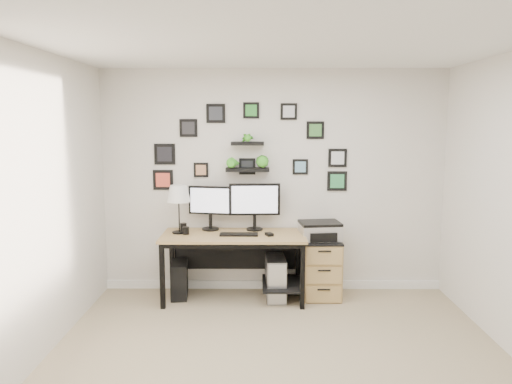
{
  "coord_description": "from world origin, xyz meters",
  "views": [
    {
      "loc": [
        -0.17,
        -3.81,
        2.01
      ],
      "look_at": [
        -0.2,
        1.83,
        1.2
      ],
      "focal_mm": 35.0,
      "sensor_mm": 36.0,
      "label": 1
    }
  ],
  "objects_px": {
    "table_lamp": "(179,195)",
    "printer": "(320,231)",
    "desk": "(237,244)",
    "mug": "(186,231)",
    "pc_tower_black": "(179,279)",
    "pc_tower_grey": "(276,278)",
    "monitor_left": "(210,204)",
    "monitor_right": "(255,203)",
    "file_cabinet": "(321,268)"
  },
  "relations": [
    {
      "from": "pc_tower_black",
      "to": "pc_tower_grey",
      "type": "height_order",
      "value": "pc_tower_grey"
    },
    {
      "from": "file_cabinet",
      "to": "printer",
      "type": "height_order",
      "value": "printer"
    },
    {
      "from": "mug",
      "to": "printer",
      "type": "height_order",
      "value": "printer"
    },
    {
      "from": "monitor_right",
      "to": "pc_tower_grey",
      "type": "bearing_deg",
      "value": -38.91
    },
    {
      "from": "mug",
      "to": "file_cabinet",
      "type": "height_order",
      "value": "mug"
    },
    {
      "from": "file_cabinet",
      "to": "printer",
      "type": "distance_m",
      "value": 0.44
    },
    {
      "from": "monitor_right",
      "to": "printer",
      "type": "distance_m",
      "value": 0.81
    },
    {
      "from": "mug",
      "to": "pc_tower_black",
      "type": "distance_m",
      "value": 0.6
    },
    {
      "from": "printer",
      "to": "mug",
      "type": "bearing_deg",
      "value": -176.4
    },
    {
      "from": "desk",
      "to": "table_lamp",
      "type": "relative_size",
      "value": 2.95
    },
    {
      "from": "desk",
      "to": "pc_tower_grey",
      "type": "height_order",
      "value": "desk"
    },
    {
      "from": "monitor_right",
      "to": "pc_tower_grey",
      "type": "distance_m",
      "value": 0.89
    },
    {
      "from": "file_cabinet",
      "to": "mug",
      "type": "bearing_deg",
      "value": -176.41
    },
    {
      "from": "table_lamp",
      "to": "mug",
      "type": "distance_m",
      "value": 0.41
    },
    {
      "from": "monitor_left",
      "to": "pc_tower_black",
      "type": "height_order",
      "value": "monitor_left"
    },
    {
      "from": "pc_tower_grey",
      "to": "mug",
      "type": "bearing_deg",
      "value": -178.48
    },
    {
      "from": "desk",
      "to": "monitor_right",
      "type": "xyz_separation_m",
      "value": [
        0.2,
        0.18,
        0.45
      ]
    },
    {
      "from": "monitor_left",
      "to": "table_lamp",
      "type": "xyz_separation_m",
      "value": [
        -0.34,
        -0.15,
        0.14
      ]
    },
    {
      "from": "monitor_left",
      "to": "mug",
      "type": "height_order",
      "value": "monitor_left"
    },
    {
      "from": "table_lamp",
      "to": "pc_tower_grey",
      "type": "height_order",
      "value": "table_lamp"
    },
    {
      "from": "desk",
      "to": "file_cabinet",
      "type": "height_order",
      "value": "desk"
    },
    {
      "from": "desk",
      "to": "monitor_left",
      "type": "relative_size",
      "value": 3.12
    },
    {
      "from": "printer",
      "to": "file_cabinet",
      "type": "bearing_deg",
      "value": 3.06
    },
    {
      "from": "desk",
      "to": "pc_tower_grey",
      "type": "distance_m",
      "value": 0.58
    },
    {
      "from": "table_lamp",
      "to": "mug",
      "type": "bearing_deg",
      "value": -40.84
    },
    {
      "from": "monitor_left",
      "to": "file_cabinet",
      "type": "xyz_separation_m",
      "value": [
        1.28,
        -0.13,
        -0.72
      ]
    },
    {
      "from": "printer",
      "to": "pc_tower_grey",
      "type": "bearing_deg",
      "value": -172.27
    },
    {
      "from": "monitor_left",
      "to": "monitor_right",
      "type": "bearing_deg",
      "value": -0.83
    },
    {
      "from": "desk",
      "to": "monitor_left",
      "type": "distance_m",
      "value": 0.56
    },
    {
      "from": "printer",
      "to": "pc_tower_black",
      "type": "bearing_deg",
      "value": -179.34
    },
    {
      "from": "desk",
      "to": "pc_tower_black",
      "type": "height_order",
      "value": "desk"
    },
    {
      "from": "pc_tower_black",
      "to": "file_cabinet",
      "type": "height_order",
      "value": "file_cabinet"
    },
    {
      "from": "table_lamp",
      "to": "monitor_left",
      "type": "bearing_deg",
      "value": 24.75
    },
    {
      "from": "mug",
      "to": "pc_tower_black",
      "type": "height_order",
      "value": "mug"
    },
    {
      "from": "pc_tower_grey",
      "to": "file_cabinet",
      "type": "height_order",
      "value": "file_cabinet"
    },
    {
      "from": "desk",
      "to": "pc_tower_black",
      "type": "distance_m",
      "value": 0.79
    },
    {
      "from": "pc_tower_black",
      "to": "printer",
      "type": "relative_size",
      "value": 0.84
    },
    {
      "from": "table_lamp",
      "to": "printer",
      "type": "relative_size",
      "value": 1.12
    },
    {
      "from": "monitor_right",
      "to": "table_lamp",
      "type": "distance_m",
      "value": 0.87
    },
    {
      "from": "monitor_right",
      "to": "printer",
      "type": "bearing_deg",
      "value": -9.55
    },
    {
      "from": "monitor_right",
      "to": "mug",
      "type": "distance_m",
      "value": 0.85
    },
    {
      "from": "file_cabinet",
      "to": "pc_tower_grey",
      "type": "bearing_deg",
      "value": -172.48
    },
    {
      "from": "monitor_left",
      "to": "mug",
      "type": "relative_size",
      "value": 6.04
    },
    {
      "from": "monitor_left",
      "to": "pc_tower_black",
      "type": "distance_m",
      "value": 0.93
    },
    {
      "from": "mug",
      "to": "file_cabinet",
      "type": "distance_m",
      "value": 1.6
    },
    {
      "from": "desk",
      "to": "table_lamp",
      "type": "height_order",
      "value": "table_lamp"
    },
    {
      "from": "pc_tower_grey",
      "to": "printer",
      "type": "height_order",
      "value": "printer"
    },
    {
      "from": "mug",
      "to": "monitor_left",
      "type": "bearing_deg",
      "value": 41.98
    },
    {
      "from": "mug",
      "to": "monitor_right",
      "type": "bearing_deg",
      "value": 16.0
    },
    {
      "from": "table_lamp",
      "to": "printer",
      "type": "xyz_separation_m",
      "value": [
        1.59,
        0.02,
        -0.41
      ]
    }
  ]
}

